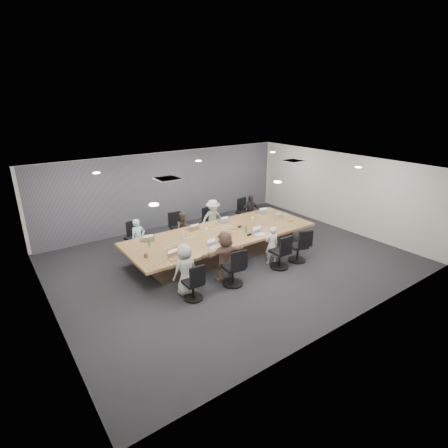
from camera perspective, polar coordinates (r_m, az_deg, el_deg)
floor at (r=10.71m, az=1.25°, el=-5.89°), size 10.00×8.00×0.00m
ceiling at (r=9.81m, az=1.38°, el=8.99°), size 10.00×8.00×0.00m
wall_back at (r=13.46m, az=-9.00°, el=5.68°), size 10.00×0.00×2.80m
wall_front at (r=7.61m, az=19.79°, el=-6.76°), size 10.00×0.00×2.80m
wall_left at (r=8.40m, az=-27.27°, el=-5.31°), size 0.00×8.00×2.80m
wall_right at (r=13.65m, az=18.43°, el=5.10°), size 0.00×8.00×2.80m
curtain at (r=13.39m, az=-8.84°, el=5.61°), size 9.80×0.04×2.80m
conference_table at (r=10.91m, az=-0.31°, el=-3.06°), size 6.00×2.20×0.74m
chair_0 at (r=11.37m, az=-14.39°, el=-2.69°), size 0.68×0.68×0.82m
chair_1 at (r=11.96m, az=-7.39°, el=-1.02°), size 0.63×0.63×0.83m
chair_2 at (r=12.53m, az=-2.68°, el=-0.15°), size 0.61×0.61×0.72m
chair_3 at (r=13.44m, az=3.31°, el=1.54°), size 0.67×0.67×0.85m
chair_4 at (r=8.63m, az=-5.10°, el=-9.95°), size 0.52×0.52×0.75m
chair_5 at (r=9.20m, az=1.45°, el=-7.51°), size 0.66×0.66×0.85m
chair_6 at (r=10.21m, az=9.10°, el=-4.89°), size 0.58×0.58×0.84m
chair_7 at (r=10.71m, az=11.98°, el=-3.90°), size 0.70×0.70×0.83m
person_0 at (r=10.99m, az=-13.80°, el=-2.30°), size 0.46×0.32×1.23m
laptop_0 at (r=10.46m, az=-12.70°, el=-2.56°), size 0.37×0.30×0.02m
person_1 at (r=11.61m, az=-6.60°, el=-0.80°), size 0.62×0.52×1.15m
laptop_1 at (r=11.10m, az=-5.24°, el=-0.79°), size 0.33×0.23×0.02m
person_2 at (r=12.14m, az=-1.81°, el=0.83°), size 0.96×0.64×1.38m
laptop_2 at (r=11.70m, az=-0.31°, el=0.39°), size 0.29×0.20×0.02m
person_3 at (r=13.11m, az=4.28°, el=2.02°), size 0.79×0.45×1.28m
laptop_3 at (r=12.68m, az=5.88°, el=1.87°), size 0.33×0.26×0.02m
person_4 at (r=8.76m, az=-6.34°, el=-7.35°), size 0.69×0.49×1.33m
laptop_4 at (r=9.16m, az=-8.06°, el=-5.58°), size 0.38×0.29×0.02m
person_5 at (r=9.33m, az=0.17°, el=-5.21°), size 1.33×0.52×1.40m
laptop_5 at (r=9.72m, az=-1.73°, el=-3.83°), size 0.34×0.26×0.02m
person_6 at (r=10.37m, az=7.80°, el=-3.44°), size 0.48×0.38×1.16m
laptop_6 at (r=10.68m, az=5.83°, el=-1.67°), size 0.36×0.27×0.02m
bottle_green_left at (r=9.99m, az=-12.08°, el=-2.91°), size 0.08×0.08×0.24m
bottle_green_right at (r=10.75m, az=3.63°, el=-0.83°), size 0.09×0.09×0.24m
bottle_clear at (r=10.32m, az=-6.66°, el=-1.88°), size 0.07×0.07×0.22m
cup_white_far at (r=10.93m, az=-2.89°, el=-0.85°), size 0.10×0.10×0.10m
cup_white_near at (r=11.88m, az=4.71°, el=0.87°), size 0.09×0.09×0.11m
mug_brown at (r=9.35m, az=-12.64°, el=-5.01°), size 0.10×0.10×0.12m
mic_left at (r=10.46m, az=-0.58°, el=-1.99°), size 0.19×0.15×0.03m
mic_right at (r=11.24m, az=2.58°, el=-0.42°), size 0.18×0.15×0.03m
stapler at (r=10.57m, az=4.15°, el=-1.74°), size 0.16×0.04×0.06m
canvas_bag at (r=12.25m, az=8.87°, el=1.38°), size 0.27×0.18×0.14m
snack_packet at (r=11.99m, az=10.77°, el=0.57°), size 0.18×0.14×0.04m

